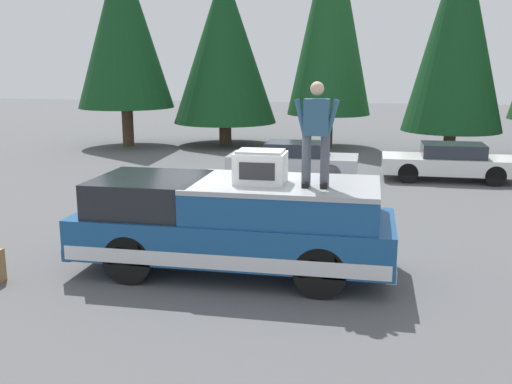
{
  "coord_description": "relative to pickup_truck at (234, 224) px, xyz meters",
  "views": [
    {
      "loc": [
        -10.01,
        -2.38,
        3.63
      ],
      "look_at": [
        0.06,
        -0.39,
        1.35
      ],
      "focal_mm": 41.0,
      "sensor_mm": 36.0,
      "label": 1
    }
  ],
  "objects": [
    {
      "name": "parked_car_white",
      "position": [
        9.38,
        -4.75,
        -0.29
      ],
      "size": [
        1.64,
        4.1,
        1.16
      ],
      "color": "white",
      "rests_on": "ground"
    },
    {
      "name": "person_on_truck_bed",
      "position": [
        -0.25,
        -1.42,
        1.68
      ],
      "size": [
        0.29,
        0.72,
        1.69
      ],
      "color": "#4C515B",
      "rests_on": "pickup_truck"
    },
    {
      "name": "ground_plane",
      "position": [
        0.44,
        0.1,
        -0.87
      ],
      "size": [
        90.0,
        90.0,
        0.0
      ],
      "primitive_type": "plane",
      "color": "#565659"
    },
    {
      "name": "conifer_left",
      "position": [
        14.11,
        -5.3,
        3.93
      ],
      "size": [
        3.79,
        3.79,
        8.58
      ],
      "color": "#4C3826",
      "rests_on": "ground"
    },
    {
      "name": "compressor_unit",
      "position": [
        -0.14,
        -0.5,
        1.05
      ],
      "size": [
        0.65,
        0.84,
        0.56
      ],
      "color": "white",
      "rests_on": "pickup_truck"
    },
    {
      "name": "conifer_center_right",
      "position": [
        15.97,
        4.17,
        3.46
      ],
      "size": [
        4.56,
        4.56,
        7.68
      ],
      "color": "#4C3826",
      "rests_on": "ground"
    },
    {
      "name": "conifer_right",
      "position": [
        14.68,
        8.29,
        4.26
      ],
      "size": [
        4.14,
        4.14,
        8.59
      ],
      "color": "#4C3826",
      "rests_on": "ground"
    },
    {
      "name": "pickup_truck",
      "position": [
        0.0,
        0.0,
        0.0
      ],
      "size": [
        2.01,
        5.54,
        1.65
      ],
      "color": "navy",
      "rests_on": "ground"
    },
    {
      "name": "conifer_center_left",
      "position": [
        16.15,
        -0.42,
        4.81
      ],
      "size": [
        3.58,
        3.58,
        9.95
      ],
      "color": "#4C3826",
      "rests_on": "ground"
    },
    {
      "name": "parked_car_silver",
      "position": [
        8.75,
        0.11,
        -0.29
      ],
      "size": [
        1.64,
        4.1,
        1.16
      ],
      "color": "silver",
      "rests_on": "ground"
    }
  ]
}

